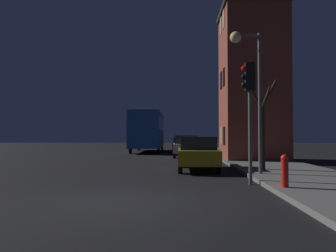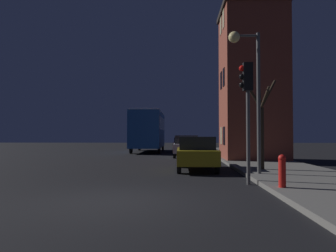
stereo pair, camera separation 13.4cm
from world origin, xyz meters
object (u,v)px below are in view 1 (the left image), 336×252
bare_tree (263,124)px  car_mid_lane (186,146)px  traffic_light (249,97)px  bus (148,128)px  car_far_lane (183,144)px  streetlamp (249,72)px  car_near_lane (197,153)px  fire_hydrant (285,170)px

bare_tree → car_mid_lane: size_ratio=0.85×
traffic_light → car_mid_lane: size_ratio=0.88×
bus → car_far_lane: (3.28, -0.32, -1.53)m
car_mid_lane → car_far_lane: 6.68m
streetlamp → traffic_light: (-0.40, -1.83, -1.15)m
car_near_lane → car_mid_lane: (-0.31, 9.04, 0.02)m
streetlamp → car_mid_lane: (-2.13, 11.37, -3.15)m
car_far_lane → fire_hydrant: bearing=-83.2°
traffic_light → car_far_lane: (-1.88, 19.88, -2.11)m
streetlamp → car_near_lane: 4.34m
fire_hydrant → car_far_lane: bearing=96.8°
bare_tree → fire_hydrant: size_ratio=4.22×
bus → car_far_lane: bearing=-5.6°
car_near_lane → bus: bearing=103.1°
bus → car_near_lane: (3.73, -16.04, -1.45)m
bare_tree → bus: (-6.45, 16.85, 0.19)m
bare_tree → car_mid_lane: bearing=107.1°
bus → car_near_lane: bearing=-76.9°
traffic_light → streetlamp: bearing=77.6°
traffic_light → car_near_lane: 4.85m
streetlamp → car_mid_lane: size_ratio=1.20×
car_mid_lane → car_far_lane: size_ratio=1.16×
bus → car_mid_lane: 7.92m
traffic_light → bare_tree: bare_tree is taller
traffic_light → bus: traffic_light is taller
car_near_lane → fire_hydrant: car_near_lane is taller
bus → car_mid_lane: (3.43, -7.00, -1.43)m
streetlamp → bus: (-5.56, 18.37, -1.72)m
bus → car_mid_lane: bearing=-63.9°
bus → fire_hydrant: size_ratio=9.95×
car_near_lane → car_mid_lane: size_ratio=0.89×
bare_tree → bus: bearing=111.0°
bare_tree → car_near_lane: 3.11m
car_far_lane → bare_tree: bearing=-79.1°
streetlamp → bare_tree: (0.89, 1.52, -1.91)m
bus → fire_hydrant: (5.82, -21.63, -1.63)m
streetlamp → traffic_light: size_ratio=1.37×
bus → car_far_lane: 3.63m
bare_tree → car_near_lane: bearing=163.4°
car_near_lane → car_far_lane: size_ratio=1.04×
bare_tree → fire_hydrant: bare_tree is taller
fire_hydrant → car_mid_lane: bearing=99.3°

